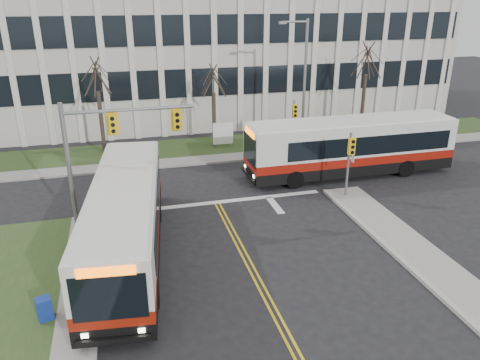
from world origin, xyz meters
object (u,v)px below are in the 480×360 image
at_px(bus_cross, 350,148).
at_px(bus_main, 126,221).
at_px(newspaper_box_blue, 45,310).
at_px(newspaper_box_red, 78,317).
at_px(streetlight, 303,78).
at_px(directory_sign, 223,134).

bearing_deg(bus_cross, bus_main, -64.87).
xyz_separation_m(bus_main, newspaper_box_blue, (-3.03, -3.91, -1.17)).
bearing_deg(newspaper_box_red, newspaper_box_blue, 165.45).
xyz_separation_m(streetlight, newspaper_box_blue, (-15.96, -16.37, -4.72)).
relative_size(bus_main, newspaper_box_blue, 13.01).
height_order(streetlight, newspaper_box_red, streetlight).
height_order(streetlight, bus_cross, streetlight).
distance_m(bus_main, newspaper_box_blue, 5.09).
distance_m(bus_main, bus_cross, 15.44).
distance_m(directory_sign, newspaper_box_red, 20.56).
height_order(bus_cross, newspaper_box_blue, bus_cross).
xyz_separation_m(streetlight, bus_main, (-12.93, -12.45, -3.55)).
bearing_deg(newspaper_box_red, streetlight, 64.69).
bearing_deg(newspaper_box_red, bus_cross, 50.92).
height_order(directory_sign, newspaper_box_red, directory_sign).
xyz_separation_m(streetlight, bus_cross, (1.02, -5.86, -3.45)).
xyz_separation_m(newspaper_box_blue, newspaper_box_red, (1.13, -0.66, 0.00)).
xyz_separation_m(bus_cross, newspaper_box_blue, (-16.99, -10.51, -1.27)).
bearing_deg(streetlight, directory_sign, 166.77).
relative_size(directory_sign, newspaper_box_red, 2.11).
bearing_deg(streetlight, bus_cross, -80.10).
distance_m(bus_cross, newspaper_box_red, 19.43).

